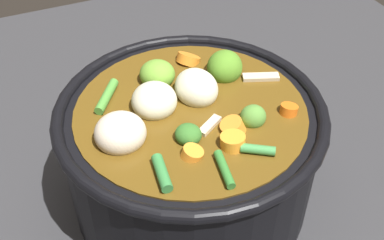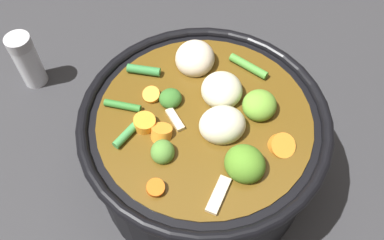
% 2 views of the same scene
% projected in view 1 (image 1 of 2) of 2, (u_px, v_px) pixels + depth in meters
% --- Properties ---
extents(ground_plane, '(1.10, 1.10, 0.00)m').
position_uv_depth(ground_plane, '(191.00, 194.00, 0.60)').
color(ground_plane, '#2D2D30').
extents(cooking_pot, '(0.29, 0.29, 0.17)m').
position_uv_depth(cooking_pot, '(190.00, 151.00, 0.55)').
color(cooking_pot, black).
rests_on(cooking_pot, ground_plane).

